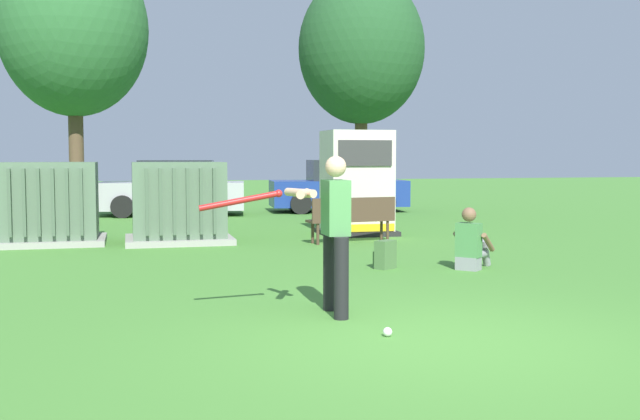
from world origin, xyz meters
TOP-DOWN VIEW (x-y plane):
  - ground_plane at (0.00, 0.00)m, footprint 96.00×96.00m
  - transformer_west at (-4.30, 9.22)m, footprint 2.10×1.70m
  - transformer_mid_west at (-1.81, 8.86)m, footprint 2.10×1.70m
  - generator_enclosure at (2.12, 9.49)m, footprint 1.60×1.40m
  - park_bench at (1.55, 7.92)m, footprint 1.84×0.64m
  - batter at (-0.66, 1.39)m, footprint 1.60×0.72m
  - sports_ball at (-0.38, 0.29)m, footprint 0.09×0.09m
  - seated_spectator at (2.31, 4.10)m, footprint 0.75×0.73m
  - backpack at (1.04, 4.47)m, footprint 0.38×0.37m
  - tree_left at (-4.10, 14.45)m, footprint 3.84×3.84m
  - tree_center_left at (3.94, 14.99)m, footprint 3.71×3.71m
  - parked_car_leftmost at (-1.51, 16.01)m, footprint 4.40×2.38m
  - parked_car_left_of_center at (3.63, 16.24)m, footprint 4.33×2.19m

SIDE VIEW (x-z plane):
  - ground_plane at x=0.00m, z-range 0.00..0.00m
  - sports_ball at x=-0.38m, z-range 0.00..0.09m
  - backpack at x=1.04m, z-range -0.01..0.43m
  - seated_spectator at x=2.31m, z-range -0.11..0.86m
  - park_bench at x=1.55m, z-range 0.08..0.99m
  - parked_car_leftmost at x=-1.51m, z-range -0.06..1.56m
  - parked_car_left_of_center at x=3.63m, z-range -0.06..1.56m
  - transformer_west at x=-4.30m, z-range -0.02..1.60m
  - transformer_mid_west at x=-1.81m, z-range -0.02..1.60m
  - batter at x=-0.66m, z-range 0.11..1.85m
  - generator_enclosure at x=2.12m, z-range -0.01..2.29m
  - tree_center_left at x=3.94m, z-range 1.32..8.41m
  - tree_left at x=-4.10m, z-range 1.36..8.70m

